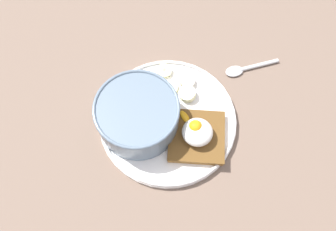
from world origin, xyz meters
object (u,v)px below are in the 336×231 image
at_px(banana_slice_right, 187,94).
at_px(oatmeal_bowl, 138,115).
at_px(banana_slice_front, 169,88).
at_px(spoon, 245,69).
at_px(banana_slice_left, 187,81).
at_px(banana_slice_back, 164,71).
at_px(poached_egg, 197,131).
at_px(toast_slice, 197,137).

bearing_deg(banana_slice_right, oatmeal_bowl, 45.04).
height_order(banana_slice_front, banana_slice_right, banana_slice_right).
bearing_deg(spoon, oatmeal_bowl, 43.27).
bearing_deg(banana_slice_front, banana_slice_left, -146.71).
bearing_deg(oatmeal_bowl, banana_slice_left, -124.19).
relative_size(banana_slice_back, banana_slice_right, 0.87).
distance_m(banana_slice_left, banana_slice_back, 0.05).
relative_size(oatmeal_bowl, banana_slice_right, 3.31).
xyz_separation_m(banana_slice_front, spoon, (-0.14, -0.08, -0.01)).
height_order(oatmeal_bowl, banana_slice_front, oatmeal_bowl).
height_order(poached_egg, banana_slice_back, poached_egg).
xyz_separation_m(poached_egg, spoon, (-0.07, -0.17, -0.04)).
distance_m(oatmeal_bowl, toast_slice, 0.11).
bearing_deg(banana_slice_right, toast_slice, 113.30).
bearing_deg(oatmeal_bowl, banana_slice_front, -115.27).
distance_m(poached_egg, banana_slice_front, 0.11).
relative_size(banana_slice_left, banana_slice_right, 0.91).
bearing_deg(banana_slice_back, banana_slice_left, 165.05).
bearing_deg(poached_egg, banana_slice_front, -50.81).
bearing_deg(oatmeal_bowl, banana_slice_back, -100.07).
height_order(oatmeal_bowl, banana_slice_left, oatmeal_bowl).
height_order(toast_slice, spoon, toast_slice).
bearing_deg(toast_slice, banana_slice_right, -66.70).
xyz_separation_m(oatmeal_bowl, toast_slice, (-0.11, 0.01, -0.03)).
bearing_deg(poached_egg, toast_slice, 133.93).
height_order(banana_slice_front, spoon, banana_slice_front).
bearing_deg(oatmeal_bowl, banana_slice_right, -134.96).
xyz_separation_m(toast_slice, poached_egg, (0.00, -0.00, 0.02)).
distance_m(toast_slice, poached_egg, 0.02).
height_order(toast_slice, poached_egg, poached_egg).
relative_size(toast_slice, banana_slice_left, 2.80).
bearing_deg(oatmeal_bowl, poached_egg, 177.76).
height_order(oatmeal_bowl, banana_slice_right, oatmeal_bowl).
xyz_separation_m(oatmeal_bowl, poached_egg, (-0.11, 0.00, -0.00)).
bearing_deg(banana_slice_front, poached_egg, 129.19).
bearing_deg(banana_slice_right, banana_slice_left, -77.43).
height_order(oatmeal_bowl, poached_egg, oatmeal_bowl).
bearing_deg(banana_slice_back, toast_slice, 126.64).
relative_size(oatmeal_bowl, banana_slice_back, 3.80).
distance_m(poached_egg, banana_slice_right, 0.09).
distance_m(banana_slice_front, spoon, 0.16).
xyz_separation_m(poached_egg, banana_slice_back, (0.09, -0.12, -0.03)).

